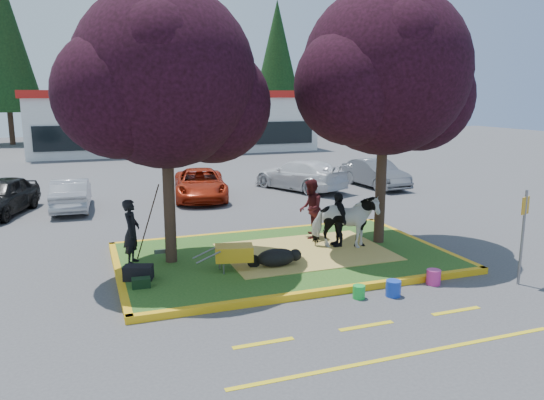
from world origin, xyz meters
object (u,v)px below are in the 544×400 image
object	(u,v)px
car_silver	(71,194)
sign_post	(523,228)
cow	(345,222)
handler	(132,232)
car_black	(1,196)
bucket_blue	(393,288)
bucket_green	(359,292)
wheelbarrow	(234,253)
bucket_pink	(433,277)
calf	(276,257)

from	to	relation	value
car_silver	sign_post	bearing A→B (deg)	132.32
cow	handler	distance (m)	5.44
car_black	car_silver	xyz separation A→B (m)	(2.32, 0.01, -0.07)
bucket_blue	handler	bearing A→B (deg)	143.52
cow	car_black	size ratio (longest dim) A/B	0.45
bucket_green	car_black	xyz separation A→B (m)	(-7.99, 11.16, 0.52)
wheelbarrow	bucket_green	world-z (taller)	wheelbarrow
bucket_blue	car_black	world-z (taller)	car_black
bucket_pink	bucket_blue	world-z (taller)	same
cow	bucket_blue	world-z (taller)	cow
handler	bucket_blue	xyz separation A→B (m)	(4.97, -3.67, -0.77)
sign_post	bucket_green	world-z (taller)	sign_post
calf	bucket_green	distance (m)	2.39
sign_post	bucket_pink	size ratio (longest dim) A/B	6.32
car_silver	calf	bearing A→B (deg)	120.47
sign_post	bucket_blue	world-z (taller)	sign_post
cow	car_silver	bearing A→B (deg)	62.57
car_silver	bucket_blue	bearing A→B (deg)	122.83
sign_post	bucket_green	size ratio (longest dim) A/B	7.70
sign_post	bucket_pink	xyz separation A→B (m)	(-1.80, 0.63, -1.13)
handler	bucket_pink	bearing A→B (deg)	-98.96
handler	wheelbarrow	xyz separation A→B (m)	(2.18, -1.34, -0.38)
cow	bucket_blue	xyz separation A→B (m)	(-0.43, -3.04, -0.71)
handler	wheelbarrow	size ratio (longest dim) A/B	1.00
bucket_blue	car_silver	size ratio (longest dim) A/B	0.10
handler	car_silver	bearing A→B (deg)	30.33
cow	bucket_green	xyz separation A→B (m)	(-1.17, -2.90, -0.74)
sign_post	car_silver	bearing A→B (deg)	108.54
bucket_green	calf	bearing A→B (deg)	115.79
sign_post	car_silver	world-z (taller)	sign_post
cow	bucket_pink	bearing A→B (deg)	-140.76
cow	bucket_blue	size ratio (longest dim) A/B	5.09
calf	bucket_blue	size ratio (longest dim) A/B	2.85
bucket_green	bucket_pink	size ratio (longest dim) A/B	0.82
bucket_pink	car_silver	distance (m)	13.40
cow	wheelbarrow	xyz separation A→B (m)	(-3.22, -0.70, -0.32)
bucket_pink	car_silver	size ratio (longest dim) A/B	0.10
calf	handler	bearing A→B (deg)	168.28
bucket_green	car_silver	size ratio (longest dim) A/B	0.08
handler	bucket_green	bearing A→B (deg)	-110.26
handler	bucket_green	distance (m)	5.57
calf	sign_post	distance (m)	5.55
calf	bucket_green	world-z (taller)	calf
bucket_green	bucket_pink	world-z (taller)	bucket_pink
wheelbarrow	bucket_blue	bearing A→B (deg)	-27.23
calf	bucket_blue	xyz separation A→B (m)	(1.77, -2.28, -0.19)
calf	car_black	distance (m)	11.39
sign_post	bucket_blue	xyz separation A→B (m)	(-3.03, 0.34, -1.13)
calf	bucket_blue	world-z (taller)	calf
bucket_blue	bucket_pink	bearing A→B (deg)	13.55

